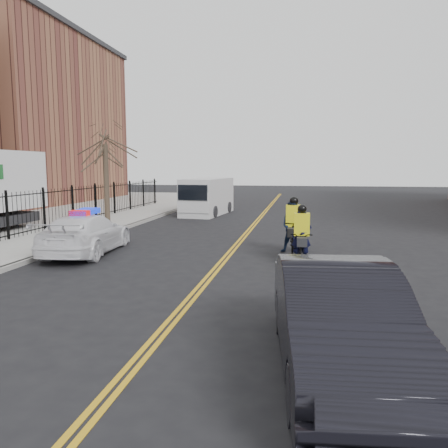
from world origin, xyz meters
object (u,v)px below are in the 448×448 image
dark_sedan (339,320)px  cyclist_near (301,242)px  cyclist_far (293,231)px  cargo_van (207,197)px  police_cruiser (86,234)px

dark_sedan → cyclist_near: (-0.57, 7.49, -0.16)m
cyclist_far → cyclist_near: bearing=-78.2°
cargo_van → cyclist_far: bearing=-58.0°
dark_sedan → cyclist_near: 7.52m
dark_sedan → cyclist_far: (-0.86, 9.00, -0.01)m
cyclist_near → cyclist_far: (-0.29, 1.51, 0.14)m
dark_sedan → cargo_van: (-6.55, 20.69, 0.32)m
cargo_van → cyclist_far: cargo_van is taller
police_cruiser → cyclist_near: (7.38, -0.11, -0.06)m
cyclist_far → cargo_van: bearing=117.0°
cyclist_near → cyclist_far: bearing=99.1°
police_cruiser → cargo_van: (1.40, 13.09, 0.41)m
cargo_van → cyclist_near: bearing=-59.6°
police_cruiser → cyclist_far: size_ratio=2.49×
dark_sedan → police_cruiser: bearing=130.1°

